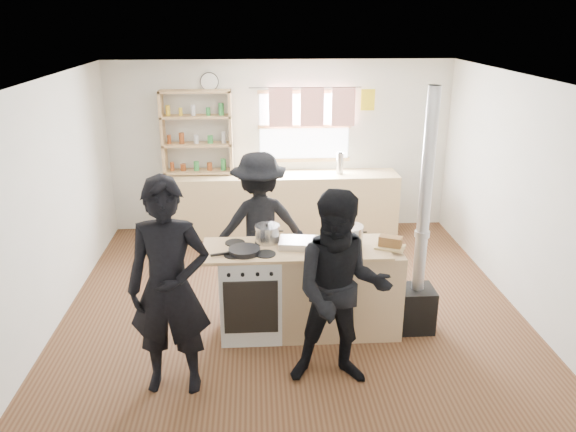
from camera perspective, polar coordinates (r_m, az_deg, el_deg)
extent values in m
cube|color=brown|center=(6.45, 0.37, -8.96)|extent=(5.00, 5.00, 0.01)
cube|color=#DABB83|center=(8.30, -0.64, 1.23)|extent=(3.40, 0.55, 0.90)
cube|color=tan|center=(8.30, -9.02, 4.49)|extent=(1.00, 0.28, 0.03)
cube|color=tan|center=(8.21, -9.17, 7.19)|extent=(1.00, 0.28, 0.03)
cube|color=tan|center=(8.13, -9.33, 9.94)|extent=(1.00, 0.28, 0.03)
cube|color=tan|center=(8.08, -9.47, 12.38)|extent=(1.00, 0.28, 0.03)
cube|color=tan|center=(8.24, -12.59, 8.18)|extent=(0.04, 0.28, 1.20)
cube|color=tan|center=(8.14, -5.84, 8.42)|extent=(0.04, 0.28, 1.20)
cylinder|color=silver|center=(8.21, 5.30, 5.34)|extent=(0.10, 0.10, 0.31)
cube|color=white|center=(5.74, -3.78, -7.74)|extent=(0.60, 0.60, 0.90)
cube|color=tan|center=(5.79, 5.22, -7.48)|extent=(1.20, 0.60, 0.90)
cube|color=tan|center=(5.55, 0.77, -3.37)|extent=(1.84, 0.64, 0.03)
cylinder|color=black|center=(5.42, -4.45, -3.54)|extent=(0.38, 0.38, 0.05)
cylinder|color=#22521C|center=(5.42, -4.45, -3.40)|extent=(0.28, 0.28, 0.02)
cube|color=silver|center=(5.56, 0.91, -2.75)|extent=(0.38, 0.33, 0.07)
cube|color=brown|center=(5.55, 0.91, -2.56)|extent=(0.32, 0.28, 0.02)
cylinder|color=#B4B4B6|center=(5.65, -2.12, -1.88)|extent=(0.24, 0.24, 0.17)
cylinder|color=#B4B4B6|center=(5.61, -2.13, -1.03)|extent=(0.25, 0.25, 0.01)
sphere|color=black|center=(5.61, -2.13, -0.90)|extent=(0.03, 0.03, 0.03)
cylinder|color=#B9B9BC|center=(5.60, 6.12, -2.03)|extent=(0.29, 0.29, 0.19)
cylinder|color=#B9B9BC|center=(5.57, 6.15, -1.07)|extent=(0.30, 0.30, 0.01)
sphere|color=black|center=(5.56, 6.16, -0.94)|extent=(0.03, 0.03, 0.03)
cube|color=tan|center=(5.62, 10.33, -3.11)|extent=(0.34, 0.30, 0.02)
cube|color=olive|center=(5.60, 10.36, -2.55)|extent=(0.25, 0.19, 0.10)
cube|color=black|center=(6.03, 12.83, -9.13)|extent=(0.35, 0.35, 0.46)
cylinder|color=#ADADB2|center=(5.54, 13.81, 2.26)|extent=(0.12, 0.12, 2.04)
imported|color=black|center=(4.80, -11.96, -7.19)|extent=(0.72, 0.49, 1.91)
imported|color=black|center=(4.83, 5.39, -7.57)|extent=(0.91, 0.74, 1.78)
imported|color=black|center=(6.36, -2.94, -0.95)|extent=(1.20, 0.84, 1.69)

